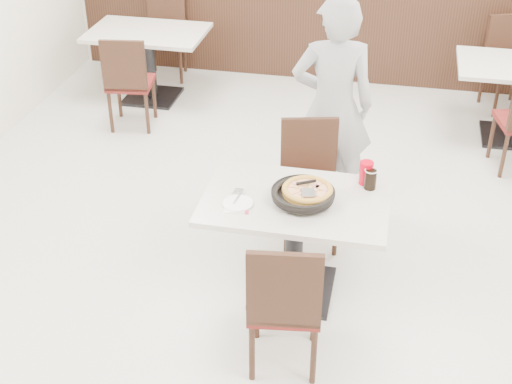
% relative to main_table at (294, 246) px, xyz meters
% --- Properties ---
extents(floor, '(7.00, 7.00, 0.00)m').
position_rel_main_table_xyz_m(floor, '(-0.15, 0.30, -0.38)').
color(floor, silver).
rests_on(floor, ground).
extents(wainscot_back, '(5.90, 0.03, 1.10)m').
position_rel_main_table_xyz_m(wainscot_back, '(-0.15, 3.78, 0.18)').
color(wainscot_back, black).
rests_on(wainscot_back, floor).
extents(main_table, '(1.27, 0.92, 0.75)m').
position_rel_main_table_xyz_m(main_table, '(0.00, 0.00, 0.00)').
color(main_table, beige).
rests_on(main_table, floor).
extents(chair_near, '(0.47, 0.47, 0.95)m').
position_rel_main_table_xyz_m(chair_near, '(0.05, -0.67, 0.10)').
color(chair_near, black).
rests_on(chair_near, floor).
extents(chair_far, '(0.51, 0.51, 0.95)m').
position_rel_main_table_xyz_m(chair_far, '(0.02, 0.60, 0.10)').
color(chair_far, black).
rests_on(chair_far, floor).
extents(trivet, '(0.12, 0.12, 0.04)m').
position_rel_main_table_xyz_m(trivet, '(0.07, 0.01, 0.39)').
color(trivet, black).
rests_on(trivet, main_table).
extents(pizza_pan, '(0.43, 0.43, 0.01)m').
position_rel_main_table_xyz_m(pizza_pan, '(0.05, -0.03, 0.42)').
color(pizza_pan, black).
rests_on(pizza_pan, trivet).
extents(pizza, '(0.35, 0.35, 0.02)m').
position_rel_main_table_xyz_m(pizza, '(0.07, 0.01, 0.44)').
color(pizza, gold).
rests_on(pizza, pizza_pan).
extents(pizza_server, '(0.11, 0.12, 0.00)m').
position_rel_main_table_xyz_m(pizza_server, '(0.09, -0.05, 0.47)').
color(pizza_server, silver).
rests_on(pizza_server, pizza).
extents(napkin, '(0.17, 0.17, 0.00)m').
position_rel_main_table_xyz_m(napkin, '(-0.36, -0.17, 0.38)').
color(napkin, white).
rests_on(napkin, main_table).
extents(side_plate, '(0.21, 0.21, 0.01)m').
position_rel_main_table_xyz_m(side_plate, '(-0.35, -0.14, 0.38)').
color(side_plate, white).
rests_on(side_plate, napkin).
extents(fork, '(0.03, 0.15, 0.00)m').
position_rel_main_table_xyz_m(fork, '(-0.36, -0.09, 0.39)').
color(fork, silver).
rests_on(fork, side_plate).
extents(cola_glass, '(0.09, 0.09, 0.13)m').
position_rel_main_table_xyz_m(cola_glass, '(0.46, 0.23, 0.44)').
color(cola_glass, black).
rests_on(cola_glass, main_table).
extents(red_cup, '(0.10, 0.10, 0.16)m').
position_rel_main_table_xyz_m(red_cup, '(0.42, 0.29, 0.45)').
color(red_cup, '#BC0014').
rests_on(red_cup, main_table).
extents(diner_person, '(0.71, 0.53, 1.76)m').
position_rel_main_table_xyz_m(diner_person, '(0.10, 1.16, 0.50)').
color(diner_person, '#A3A3A7').
rests_on(diner_person, floor).
extents(bg_table_left, '(1.22, 0.83, 0.75)m').
position_rel_main_table_xyz_m(bg_table_left, '(-2.02, 2.88, 0.00)').
color(bg_table_left, beige).
rests_on(bg_table_left, floor).
extents(bg_chair_left_near, '(0.47, 0.47, 0.95)m').
position_rel_main_table_xyz_m(bg_chair_left_near, '(-1.98, 2.22, 0.10)').
color(bg_chair_left_near, black).
rests_on(bg_chair_left_near, floor).
extents(bg_chair_left_far, '(0.48, 0.48, 0.95)m').
position_rel_main_table_xyz_m(bg_chair_left_far, '(-2.03, 3.47, 0.10)').
color(bg_chair_left_far, black).
rests_on(bg_chair_left_far, floor).
extents(bg_chair_right_far, '(0.54, 0.54, 0.95)m').
position_rel_main_table_xyz_m(bg_chair_right_far, '(1.67, 3.40, 0.10)').
color(bg_chair_right_far, black).
rests_on(bg_chair_right_far, floor).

